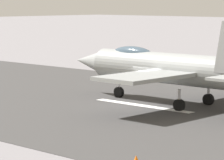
{
  "coord_description": "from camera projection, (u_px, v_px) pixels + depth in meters",
  "views": [
    {
      "loc": [
        -27.23,
        31.79,
        6.91
      ],
      "look_at": [
        -1.34,
        4.16,
        2.2
      ],
      "focal_mm": 102.37,
      "sensor_mm": 36.0,
      "label": 1
    }
  ],
  "objects": [
    {
      "name": "ground_plane",
      "position": [
        140.0,
        106.0,
        42.35
      ],
      "size": [
        400.0,
        400.0,
        0.0
      ],
      "primitive_type": "plane",
      "color": "slate"
    },
    {
      "name": "runway_strip",
      "position": [
        140.0,
        105.0,
        42.34
      ],
      "size": [
        240.0,
        26.0,
        0.02
      ],
      "color": "#3A3939",
      "rests_on": "ground"
    },
    {
      "name": "fighter_jet",
      "position": [
        171.0,
        68.0,
        42.4
      ],
      "size": [
        16.91,
        14.05,
        5.7
      ],
      "color": "gray",
      "rests_on": "ground"
    }
  ]
}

